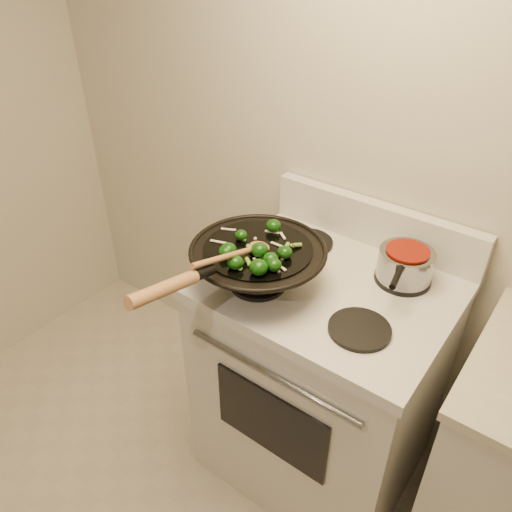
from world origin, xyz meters
The scene contains 5 objects.
stove centered at (-0.12, 1.17, 0.47)m, with size 0.78×0.67×1.08m.
wok centered at (-0.30, 1.01, 1.01)m, with size 0.42×0.70×0.25m.
stirfry centered at (-0.28, 0.97, 1.08)m, with size 0.30×0.28×0.05m.
wooden_spoon centered at (-0.30, 0.94, 1.09)m, with size 0.07×0.30×0.09m.
saucepan centered at (0.06, 1.32, 0.99)m, with size 0.18×0.28×0.10m.
Camera 1 is at (0.45, 0.00, 1.90)m, focal length 35.00 mm.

